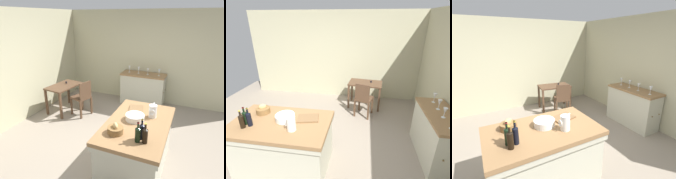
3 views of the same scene
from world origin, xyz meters
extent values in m
plane|color=gray|center=(0.00, 0.00, 0.00)|extent=(6.76, 6.76, 0.00)
cube|color=#B7B28E|center=(0.00, 2.60, 1.30)|extent=(5.32, 0.12, 2.60)
cube|color=olive|center=(-0.31, -0.47, 0.83)|extent=(1.56, 0.95, 0.06)
cube|color=#BCBAA3|center=(-0.31, -0.47, 0.76)|extent=(1.54, 0.93, 0.08)
cube|color=#BCBAA3|center=(-0.31, -0.47, 0.40)|extent=(1.48, 0.87, 0.80)
cube|color=olive|center=(2.26, 0.13, 0.88)|extent=(0.52, 1.23, 0.04)
cube|color=#BCBAA3|center=(2.26, 0.13, 0.43)|extent=(0.49, 1.20, 0.86)
sphere|color=brown|center=(2.14, -0.49, 0.47)|extent=(0.03, 0.03, 0.03)
cube|color=#513826|center=(1.00, 1.92, 0.70)|extent=(0.96, 0.66, 0.04)
cube|color=#513826|center=(0.56, 1.72, 0.34)|extent=(0.06, 0.06, 0.69)
cube|color=#513826|center=(1.38, 1.62, 0.34)|extent=(0.06, 0.06, 0.69)
cube|color=#513826|center=(0.61, 2.21, 0.34)|extent=(0.06, 0.06, 0.69)
cube|color=#513826|center=(1.44, 2.11, 0.34)|extent=(0.06, 0.06, 0.69)
cylinder|color=black|center=(1.15, 1.95, 0.75)|extent=(0.04, 0.04, 0.05)
cube|color=#513826|center=(0.98, 1.40, 0.48)|extent=(0.50, 0.50, 0.04)
cube|color=#513826|center=(0.93, 1.23, 0.71)|extent=(0.35, 0.14, 0.42)
cube|color=#513826|center=(1.21, 1.52, 0.23)|extent=(0.05, 0.05, 0.45)
cube|color=#513826|center=(0.87, 1.62, 0.23)|extent=(0.05, 0.05, 0.45)
cube|color=#513826|center=(1.10, 1.17, 0.23)|extent=(0.05, 0.05, 0.45)
cube|color=#513826|center=(0.76, 1.28, 0.23)|extent=(0.05, 0.05, 0.45)
cylinder|color=white|center=(-0.05, -0.63, 0.97)|extent=(0.13, 0.13, 0.21)
cone|color=white|center=(0.01, -0.63, 1.08)|extent=(0.07, 0.04, 0.06)
torus|color=white|center=(-0.13, -0.63, 0.98)|extent=(0.02, 0.10, 0.10)
cylinder|color=white|center=(-0.26, -0.40, 0.91)|extent=(0.30, 0.30, 0.09)
cylinder|color=brown|center=(-0.73, -0.25, 0.91)|extent=(0.23, 0.23, 0.09)
ellipsoid|color=tan|center=(-0.73, -0.25, 0.98)|extent=(0.14, 0.13, 0.10)
cube|color=brown|center=(0.09, -0.31, 0.87)|extent=(0.38, 0.31, 0.02)
cylinder|color=black|center=(-0.72, -0.63, 0.96)|extent=(0.07, 0.07, 0.20)
cone|color=black|center=(-0.72, -0.63, 1.08)|extent=(0.07, 0.07, 0.02)
cylinder|color=black|center=(-0.72, -0.63, 1.12)|extent=(0.03, 0.03, 0.07)
cylinder|color=#B29933|center=(-0.72, -0.63, 1.15)|extent=(0.03, 0.03, 0.01)
cylinder|color=black|center=(-0.80, -0.60, 0.96)|extent=(0.07, 0.07, 0.20)
cone|color=black|center=(-0.80, -0.60, 1.07)|extent=(0.07, 0.07, 0.02)
cylinder|color=black|center=(-0.80, -0.60, 1.11)|extent=(0.03, 0.03, 0.07)
cylinder|color=maroon|center=(-0.80, -0.60, 1.14)|extent=(0.03, 0.03, 0.01)
cylinder|color=black|center=(-0.79, -0.69, 0.96)|extent=(0.07, 0.07, 0.20)
cone|color=black|center=(-0.79, -0.69, 1.07)|extent=(0.07, 0.07, 0.02)
cylinder|color=black|center=(-0.79, -0.69, 1.11)|extent=(0.03, 0.03, 0.07)
cylinder|color=#B29933|center=(-0.79, -0.69, 1.14)|extent=(0.03, 0.03, 0.01)
cylinder|color=white|center=(2.23, 0.00, 0.91)|extent=(0.06, 0.06, 0.00)
cylinder|color=white|center=(2.23, 0.00, 0.94)|extent=(0.01, 0.01, 0.07)
cone|color=white|center=(2.23, 0.00, 1.03)|extent=(0.07, 0.07, 0.10)
cylinder|color=white|center=(2.25, 0.27, 0.91)|extent=(0.06, 0.06, 0.00)
cylinder|color=white|center=(2.25, 0.27, 0.94)|extent=(0.01, 0.01, 0.07)
cone|color=white|center=(2.25, 0.27, 1.03)|extent=(0.07, 0.07, 0.11)
cylinder|color=white|center=(2.27, 0.54, 0.91)|extent=(0.06, 0.06, 0.00)
cylinder|color=white|center=(2.27, 0.54, 0.94)|extent=(0.01, 0.01, 0.07)
cone|color=white|center=(2.27, 0.54, 1.03)|extent=(0.07, 0.07, 0.11)
cylinder|color=brown|center=(-1.39, -0.50, 0.14)|extent=(0.32, 0.32, 0.29)
camera|label=1|loc=(-2.95, -1.15, 2.42)|focal=31.49mm
camera|label=2|loc=(0.93, -2.54, 2.35)|focal=27.03mm
camera|label=3|loc=(-1.05, -2.40, 2.06)|focal=26.80mm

